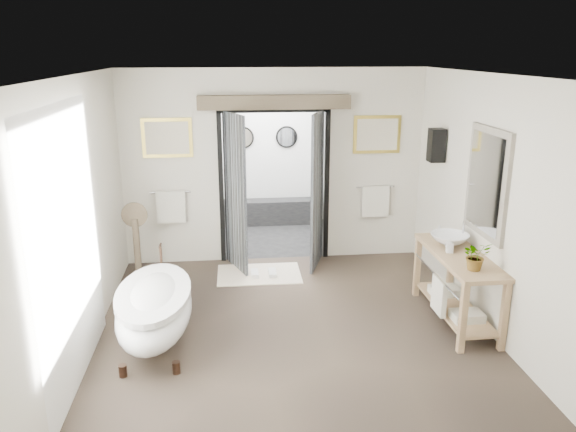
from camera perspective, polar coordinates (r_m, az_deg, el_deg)
The scene contains 13 objects.
ground_plane at distance 6.58m, azimuth 0.58°, elevation -12.00°, with size 5.00×5.00×0.00m, color #4E3F32.
room_shell at distance 5.79m, azimuth 0.44°, elevation 3.71°, with size 4.52×5.02×2.91m.
shower_room at distance 10.01m, azimuth -2.12°, elevation 3.64°, with size 2.22×2.01×2.51m.
back_wall_dressing at distance 8.24m, azimuth -1.31°, elevation 5.50°, with size 3.82×0.78×2.52m.
clawfoot_tub at distance 6.39m, azimuth -13.39°, elevation -9.11°, with size 0.80×1.79×0.88m.
vanity at distance 6.98m, azimuth 16.65°, elevation -6.41°, with size 0.57×1.60×0.85m.
pedestal_mirror at distance 7.98m, azimuth -15.07°, elevation -3.34°, with size 0.35×0.23×1.18m.
rug at distance 8.21m, azimuth -2.96°, elevation -5.91°, with size 1.20×0.80×0.01m, color beige.
slippers at distance 8.16m, azimuth -2.50°, elevation -5.80°, with size 0.37×0.28×0.05m.
basin at distance 7.07m, azimuth 16.09°, elevation -2.37°, with size 0.46×0.46×0.16m, color white.
plant at distance 6.39m, azimuth 18.56°, elevation -3.84°, with size 0.29×0.25×0.32m, color gray.
soap_bottle_a at distance 6.87m, azimuth 16.12°, elevation -2.88°, with size 0.08×0.08×0.18m, color gray.
soap_bottle_b at distance 7.37m, azimuth 15.09°, elevation -1.54°, with size 0.12×0.12×0.15m, color gray.
Camera 1 is at (-0.69, -5.74, 3.16)m, focal length 35.00 mm.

